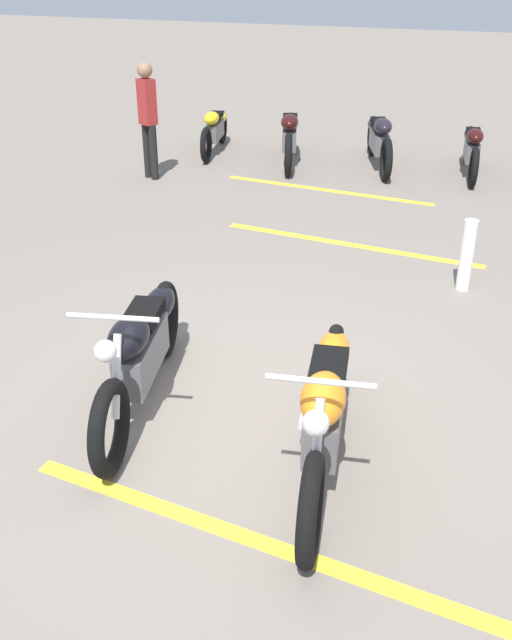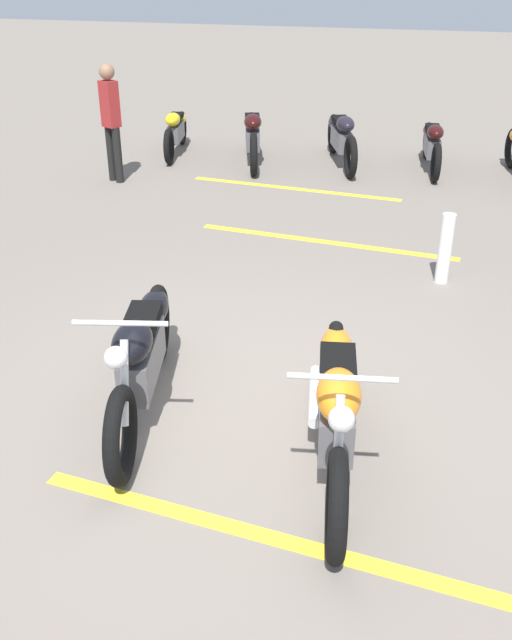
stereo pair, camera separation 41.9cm
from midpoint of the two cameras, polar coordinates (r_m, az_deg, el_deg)
name	(u,v)px [view 2 (the right image)]	position (r m, az deg, el deg)	size (l,w,h in m)	color
ground_plane	(247,409)	(5.50, -2.94, -7.26)	(60.00, 60.00, 0.00)	slate
motorcycle_bright_foreground	(336,404)	(4.75, 3.93, -6.82)	(2.21, 0.73, 1.04)	black
motorcycle_dark_foreground	(142,354)	(5.40, -11.42, -2.75)	(2.19, 0.80, 1.04)	black
motorcycle_row_left	(432,143)	(11.90, 13.02, 13.71)	(1.99, 0.43, 0.75)	black
motorcycle_row_center	(341,136)	(11.95, 5.87, 14.51)	(2.10, 0.85, 0.83)	black
motorcycle_row_right	(252,134)	(12.02, -1.32, 14.74)	(2.14, 0.76, 0.83)	black
motorcycle_row_far_right	(176,130)	(12.69, -7.45, 14.96)	(1.92, 0.52, 0.73)	black
bystander_near_row	(111,118)	(11.07, -12.73, 15.62)	(0.28, 0.30, 1.71)	black
bollard_post	(445,249)	(7.62, 13.49, 5.59)	(0.14, 0.14, 0.76)	white
parking_stripe_near	(276,539)	(4.45, -1.18, -17.31)	(3.20, 0.12, 0.01)	yellow
parking_stripe_mid	(325,242)	(8.65, 4.22, 6.29)	(3.20, 0.12, 0.01)	yellow
parking_stripe_far	(294,189)	(10.67, 1.95, 10.53)	(3.20, 0.12, 0.01)	yellow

